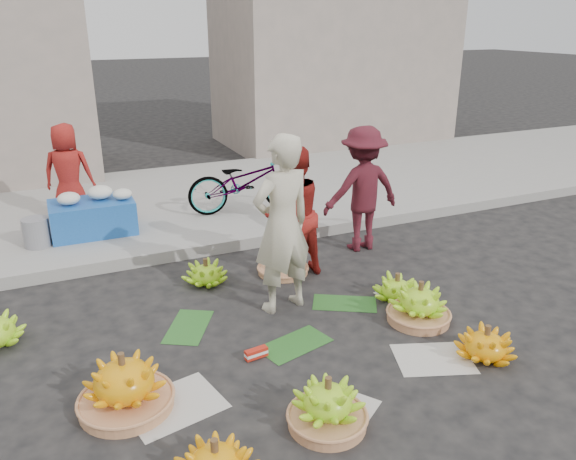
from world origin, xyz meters
name	(u,v)px	position (x,y,z in m)	size (l,w,h in m)	color
ground	(296,332)	(0.00, 0.00, 0.00)	(80.00, 80.00, 0.00)	black
curb	(223,244)	(0.00, 2.20, 0.07)	(40.00, 0.25, 0.15)	gray
sidewalk	(182,200)	(0.00, 4.30, 0.06)	(40.00, 4.00, 0.12)	gray
building_right	(333,31)	(4.50, 7.70, 2.50)	(5.00, 3.00, 5.00)	gray
newspaper_scatter	(337,378)	(0.00, -0.80, 0.00)	(3.20, 1.80, 0.00)	beige
banana_leaves	(278,324)	(-0.10, 0.20, 0.00)	(2.00, 1.00, 0.00)	#1E551C
banana_bunch_0	(124,384)	(-1.63, -0.47, 0.21)	(0.75, 0.75, 0.48)	#AD6F48
banana_bunch_2	(328,406)	(-0.34, -1.27, 0.17)	(0.57, 0.57, 0.41)	#AD6F48
banana_bunch_3	(486,344)	(1.32, -1.06, 0.13)	(0.54, 0.54, 0.32)	#F5A60C
banana_bunch_4	(419,304)	(1.18, -0.30, 0.18)	(0.63, 0.63, 0.42)	#AD6F48
banana_bunch_5	(397,288)	(1.25, 0.17, 0.12)	(0.59, 0.59, 0.30)	#7DC81C
banana_bunch_7	(206,273)	(-0.47, 1.35, 0.12)	(0.46, 0.46, 0.30)	#7DC81C
basket_spare	(283,270)	(0.42, 1.25, 0.03)	(0.58, 0.58, 0.07)	#AD6F48
incense_stack	(256,353)	(-0.50, -0.26, 0.05)	(0.20, 0.07, 0.08)	red
vendor_cream	(282,225)	(0.08, 0.50, 0.90)	(0.65, 0.43, 1.79)	beige
vendor_red	(293,214)	(0.49, 1.14, 0.75)	(0.73, 0.57, 1.50)	#A62119
man_striped	(362,189)	(1.63, 1.55, 0.78)	(1.02, 0.58, 1.57)	maroon
flower_table	(93,215)	(-1.45, 3.18, 0.37)	(1.05, 0.66, 0.61)	#184EA1
grey_bucket	(37,232)	(-2.14, 2.98, 0.30)	(0.32, 0.32, 0.36)	gray
flower_vendor	(68,173)	(-1.65, 3.85, 0.80)	(0.66, 0.43, 1.35)	#A62119
bicycle	(245,182)	(0.69, 3.21, 0.56)	(1.68, 0.59, 0.88)	gray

